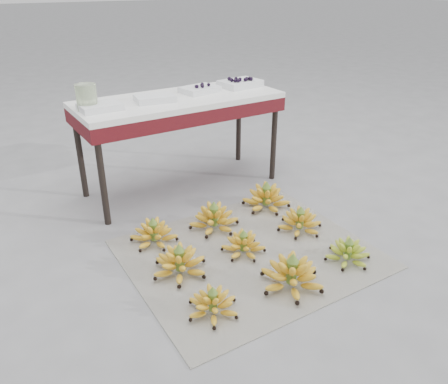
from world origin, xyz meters
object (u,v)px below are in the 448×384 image
bunch_front_right (348,253)px  tray_right (200,89)px  tray_far_right (240,83)px  tray_far_left (100,107)px  bunch_mid_center (243,245)px  bunch_back_right (266,198)px  newspaper_mat (249,254)px  tray_left (155,98)px  bunch_front_left (213,304)px  glass_jar (87,97)px  bunch_back_center (214,219)px  bunch_mid_right (300,222)px  vendor_table (179,108)px  bunch_front_center (292,275)px  bunch_back_left (154,234)px  bunch_mid_left (180,263)px

bunch_front_right → tray_right: 1.45m
bunch_front_right → tray_far_right: 1.46m
tray_right → tray_far_left: bearing=-174.0°
bunch_mid_center → tray_far_left: (-0.41, 0.89, 0.61)m
bunch_back_right → bunch_mid_center: bearing=-134.3°
newspaper_mat → tray_left: (-0.08, 0.93, 0.66)m
bunch_front_left → glass_jar: (-0.09, 1.24, 0.66)m
bunch_back_center → bunch_mid_right: bearing=-52.2°
tray_far_left → tray_far_right: bearing=4.0°
vendor_table → bunch_back_right: bearing=-62.1°
newspaper_mat → bunch_back_center: bunch_back_center is taller
bunch_back_right → tray_left: size_ratio=1.24×
bunch_front_left → tray_right: 1.57m
vendor_table → glass_jar: size_ratio=8.92×
bunch_front_center → bunch_front_right: bunch_front_center is taller
bunch_back_left → vendor_table: vendor_table is taller
bunch_mid_right → bunch_back_left: same height
bunch_front_left → bunch_back_center: bearing=59.6°
bunch_mid_right → tray_right: tray_right is taller
glass_jar → bunch_front_left: bearing=-85.8°
bunch_mid_right → bunch_front_left: bearing=-134.7°
bunch_front_center → bunch_back_center: 0.66m
bunch_front_right → glass_jar: glass_jar is taller
bunch_back_right → tray_far_left: size_ratio=1.37×
bunch_mid_left → bunch_mid_right: size_ratio=0.86×
bunch_front_right → bunch_back_left: 1.05m
bunch_back_center → vendor_table: size_ratio=0.27×
glass_jar → newspaper_mat: bearing=-62.5°
bunch_front_center → bunch_mid_right: size_ratio=1.13×
bunch_mid_right → bunch_back_center: (-0.41, 0.29, 0.01)m
bunch_front_center → glass_jar: glass_jar is taller
tray_left → glass_jar: 0.42m
bunch_front_right → bunch_back_left: (-0.77, 0.70, 0.01)m
bunch_front_right → tray_right: bearing=70.3°
bunch_mid_left → tray_left: tray_left is taller
glass_jar → bunch_mid_center: bearing=-63.0°
bunch_mid_left → bunch_back_right: bearing=25.4°
bunch_front_left → bunch_mid_left: 0.34m
bunch_back_right → tray_far_left: 1.15m
bunch_back_center → bunch_front_left: bearing=-138.3°
bunch_back_left → tray_far_left: bearing=72.3°
bunch_front_right → tray_far_right: bearing=56.1°
tray_right → vendor_table: bearing=-168.2°
bunch_mid_right → bunch_back_center: size_ratio=0.95×
bunch_front_center → tray_far_left: tray_far_left is taller
vendor_table → tray_far_right: (0.50, 0.04, 0.10)m
bunch_front_center → vendor_table: 1.38m
bunch_mid_right → tray_left: 1.17m
newspaper_mat → bunch_mid_left: 0.40m
bunch_front_center → tray_left: tray_left is taller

